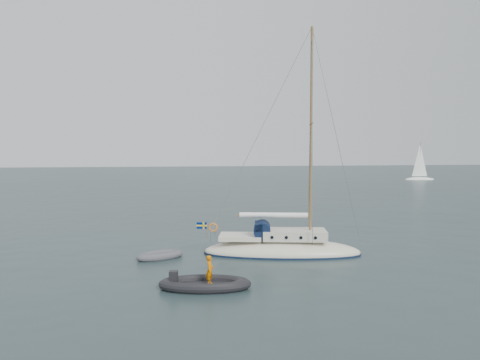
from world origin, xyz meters
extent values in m
plane|color=black|center=(0.00, 0.00, 0.00)|extent=(300.00, 300.00, 0.00)
ellipsoid|color=silver|center=(1.11, -2.43, 0.15)|extent=(9.21, 2.87, 1.54)
cube|color=beige|center=(1.82, -2.43, 1.21)|extent=(3.69, 1.94, 0.56)
cube|color=silver|center=(-1.35, -2.43, 1.04)|extent=(2.46, 1.94, 0.26)
cylinder|color=#0D1933|center=(-0.07, -2.43, 1.49)|extent=(0.98, 1.69, 0.98)
cube|color=#0D1933|center=(-0.28, -2.43, 1.69)|extent=(0.46, 1.69, 0.41)
cylinder|color=brown|center=(2.74, -2.43, 7.06)|extent=(0.15, 0.15, 12.28)
cylinder|color=brown|center=(2.74, -2.43, 7.68)|extent=(0.05, 2.25, 0.05)
cylinder|color=brown|center=(0.59, -2.43, 2.30)|extent=(4.30, 0.10, 0.10)
cylinder|color=white|center=(0.59, -2.43, 2.35)|extent=(4.00, 0.29, 0.29)
cylinder|color=gray|center=(-2.99, -2.43, 1.48)|extent=(0.04, 2.25, 0.04)
torus|color=orange|center=(-3.04, -1.82, 1.48)|extent=(0.55, 0.10, 0.55)
cylinder|color=brown|center=(-3.35, -2.43, 1.38)|extent=(0.03, 0.03, 0.92)
cube|color=#00165F|center=(-3.65, -2.43, 1.69)|extent=(0.61, 0.02, 0.39)
cube|color=yellow|center=(-3.65, -2.43, 1.69)|extent=(0.63, 0.03, 0.09)
cube|color=yellow|center=(-3.54, -2.43, 1.69)|extent=(0.09, 0.03, 0.41)
cylinder|color=black|center=(0.49, -1.45, 1.21)|extent=(0.18, 0.06, 0.18)
cylinder|color=black|center=(0.49, -3.41, 1.21)|extent=(0.18, 0.06, 0.18)
cylinder|color=black|center=(1.31, -1.45, 1.21)|extent=(0.18, 0.06, 0.18)
cylinder|color=black|center=(1.31, -3.41, 1.21)|extent=(0.18, 0.06, 0.18)
cylinder|color=black|center=(2.13, -1.45, 1.21)|extent=(0.18, 0.06, 0.18)
cylinder|color=black|center=(2.13, -3.41, 1.21)|extent=(0.18, 0.06, 0.18)
cylinder|color=black|center=(2.95, -1.45, 1.21)|extent=(0.18, 0.06, 0.18)
cylinder|color=black|center=(2.95, -3.41, 1.21)|extent=(0.18, 0.06, 0.18)
cube|color=#535358|center=(-5.99, -2.19, 0.12)|extent=(1.71, 0.71, 0.10)
cube|color=black|center=(-4.04, -8.44, 0.15)|extent=(2.58, 1.07, 0.13)
cube|color=black|center=(-5.44, -8.44, 0.48)|extent=(0.38, 0.38, 0.64)
imported|color=orange|center=(-3.83, -8.44, 0.84)|extent=(0.40, 0.53, 1.30)
ellipsoid|color=white|center=(47.52, 60.30, 0.05)|extent=(6.26, 2.09, 1.04)
cylinder|color=gray|center=(47.52, 60.30, 4.18)|extent=(0.10, 0.10, 7.31)
cone|color=white|center=(47.47, 60.30, 4.18)|extent=(3.34, 3.34, 6.79)
camera|label=1|loc=(-6.03, -28.83, 6.15)|focal=35.00mm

